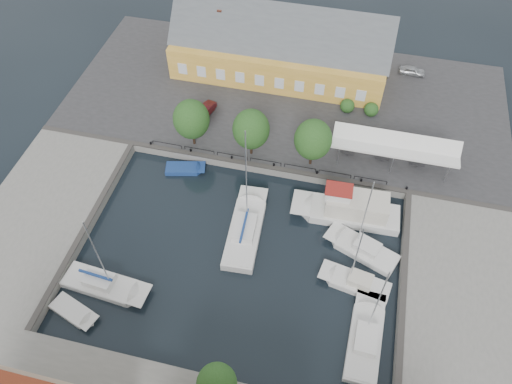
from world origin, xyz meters
TOP-DOWN VIEW (x-y plane):
  - ground at (0.00, 0.00)m, footprint 140.00×140.00m
  - north_quay at (0.00, 23.00)m, footprint 56.00×26.00m
  - west_quay at (-22.00, -2.00)m, footprint 12.00×24.00m
  - east_quay at (22.00, -2.00)m, footprint 12.00×24.00m
  - quay_edge_fittings at (0.02, 4.75)m, footprint 56.00×24.72m
  - warehouse at (-2.60, 28.36)m, footprint 28.56×14.00m
  - tent_canopy at (14.00, 14.50)m, footprint 14.00×4.00m
  - quay_trees at (-2.00, 12.00)m, footprint 18.20×4.20m
  - car_silver at (15.71, 31.58)m, footprint 3.57×1.55m
  - car_red at (-9.18, 17.26)m, footprint 1.98×3.84m
  - center_sailboat at (-0.08, 1.55)m, footprint 3.77×10.82m
  - trawler at (10.28, 6.26)m, footprint 11.83×3.88m
  - east_boat_a at (12.19, 2.04)m, footprint 8.05×5.23m
  - east_boat_b at (11.92, -1.98)m, footprint 7.25×3.50m
  - east_boat_c at (13.31, -7.48)m, footprint 3.08×9.07m
  - west_boat_d at (-11.83, -7.85)m, footprint 9.01×3.35m
  - launch_sw at (-13.51, -11.07)m, footprint 5.19×3.31m
  - launch_nw at (-9.17, 8.52)m, footprint 4.88×2.83m

SIDE VIEW (x-z plane):
  - ground at x=0.00m, z-range 0.00..0.00m
  - launch_nw at x=-9.17m, z-range -0.35..0.53m
  - launch_sw at x=-13.51m, z-range -0.40..0.58m
  - east_boat_c at x=13.31m, z-range -5.43..5.95m
  - east_boat_b at x=11.92m, z-range -4.62..5.14m
  - east_boat_a at x=12.19m, z-range -5.26..5.79m
  - west_boat_d at x=-11.83m, z-range -5.60..6.14m
  - center_sailboat at x=-0.08m, z-range -6.80..7.53m
  - north_quay at x=0.00m, z-range 0.00..1.00m
  - west_quay at x=-22.00m, z-range 0.00..1.00m
  - east_quay at x=22.00m, z-range 0.00..1.00m
  - trawler at x=10.28m, z-range -1.48..3.52m
  - quay_edge_fittings at x=0.02m, z-range 0.86..1.26m
  - car_silver at x=15.71m, z-range 1.00..2.20m
  - car_red at x=-9.18m, z-range 1.00..2.21m
  - tent_canopy at x=14.00m, z-range 2.27..5.10m
  - warehouse at x=-2.60m, z-range -0.35..9.20m
  - quay_trees at x=-2.00m, z-range 1.73..8.03m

